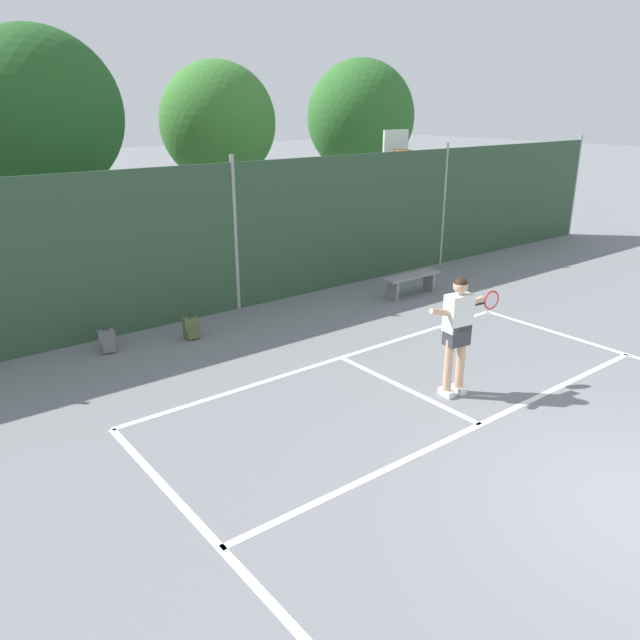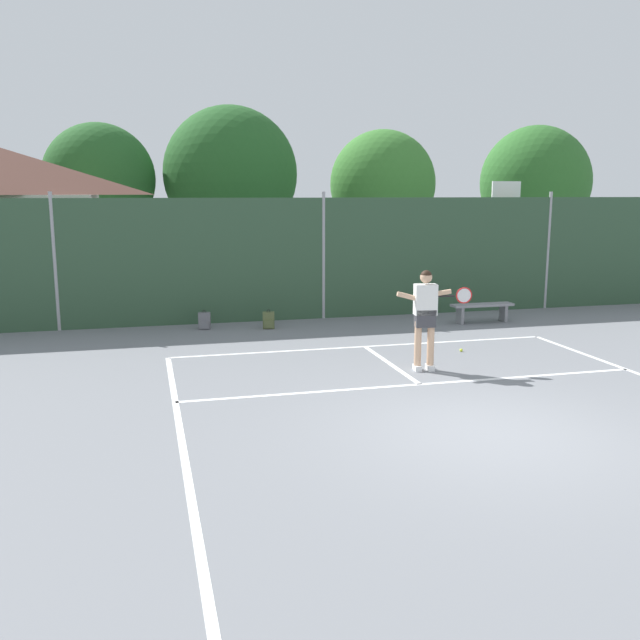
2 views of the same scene
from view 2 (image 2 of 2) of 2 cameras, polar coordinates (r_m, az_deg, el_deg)
The scene contains 10 objects.
ground_plane at distance 9.78m, azimuth 13.92°, elevation -9.06°, with size 120.00×120.00×0.00m, color slate.
court_markings at distance 10.32m, azimuth 12.22°, elevation -7.92°, with size 8.30×11.10×0.01m.
chainlink_fence at distance 17.74m, azimuth 0.28°, elevation 5.11°, with size 26.09×0.09×3.25m.
basketball_hoop at distance 21.04m, azimuth 15.01°, elevation 7.67°, with size 0.90×0.67×3.55m.
treeline_backdrop at distance 26.59m, azimuth -6.84°, elevation 11.88°, with size 28.68×4.50×6.87m.
tennis_player at distance 12.63m, azimuth 8.77°, elevation 0.75°, with size 1.44×0.31×1.85m.
tennis_ball at distance 14.45m, azimuth 11.62°, elevation -2.47°, with size 0.07×0.07×0.07m, color #CCE033.
backpack_grey at distance 16.70m, azimuth -9.56°, elevation -0.10°, with size 0.31×0.28×0.46m.
backpack_olive at distance 16.58m, azimuth -4.29°, elevation -0.05°, with size 0.31×0.28×0.46m.
courtside_bench at distance 17.75m, azimuth 13.29°, elevation 0.94°, with size 1.60×0.36×0.48m.
Camera 2 is at (-4.47, -8.08, 3.23)m, focal length 38.59 mm.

